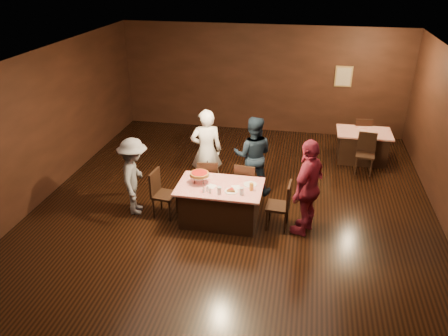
{
  "coord_description": "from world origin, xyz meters",
  "views": [
    {
      "loc": [
        1.27,
        -7.11,
        4.66
      ],
      "look_at": [
        -0.17,
        0.22,
        1.0
      ],
      "focal_mm": 35.0,
      "sensor_mm": 36.0,
      "label": 1
    }
  ],
  "objects_px": {
    "glass_front_right": "(242,191)",
    "diner_white_jacket": "(206,151)",
    "pizza_stand": "(200,174)",
    "chair_end_left": "(165,194)",
    "diner_navy_hoodie": "(253,155)",
    "glass_front_left": "(219,190)",
    "main_table": "(220,204)",
    "glass_amber": "(251,187)",
    "diner_red_shirt": "(308,187)",
    "back_table": "(362,146)",
    "chair_far_left": "(208,180)",
    "chair_far_right": "(247,183)",
    "chair_back_near": "(365,154)",
    "chair_back_far": "(361,134)",
    "diner_grey_knit": "(134,177)",
    "plate_empty": "(250,184)",
    "chair_end_right": "(278,205)"
  },
  "relations": [
    {
      "from": "glass_front_right",
      "to": "diner_white_jacket",
      "type": "bearing_deg",
      "value": 123.98
    },
    {
      "from": "diner_white_jacket",
      "to": "pizza_stand",
      "type": "bearing_deg",
      "value": 80.32
    },
    {
      "from": "chair_end_left",
      "to": "diner_navy_hoodie",
      "type": "bearing_deg",
      "value": -43.02
    },
    {
      "from": "pizza_stand",
      "to": "glass_front_left",
      "type": "xyz_separation_m",
      "value": [
        0.45,
        -0.35,
        -0.11
      ]
    },
    {
      "from": "main_table",
      "to": "glass_amber",
      "type": "xyz_separation_m",
      "value": [
        0.6,
        -0.05,
        0.46
      ]
    },
    {
      "from": "diner_navy_hoodie",
      "to": "pizza_stand",
      "type": "relative_size",
      "value": 4.52
    },
    {
      "from": "diner_red_shirt",
      "to": "main_table",
      "type": "bearing_deg",
      "value": -67.38
    },
    {
      "from": "diner_white_jacket",
      "to": "diner_red_shirt",
      "type": "relative_size",
      "value": 0.99
    },
    {
      "from": "back_table",
      "to": "chair_far_left",
      "type": "height_order",
      "value": "chair_far_left"
    },
    {
      "from": "chair_far_right",
      "to": "diner_white_jacket",
      "type": "relative_size",
      "value": 0.52
    },
    {
      "from": "chair_back_near",
      "to": "chair_back_far",
      "type": "distance_m",
      "value": 1.3
    },
    {
      "from": "diner_grey_knit",
      "to": "chair_far_right",
      "type": "bearing_deg",
      "value": -84.19
    },
    {
      "from": "chair_far_left",
      "to": "plate_empty",
      "type": "xyz_separation_m",
      "value": [
        0.95,
        -0.6,
        0.3
      ]
    },
    {
      "from": "glass_amber",
      "to": "diner_white_jacket",
      "type": "bearing_deg",
      "value": 131.94
    },
    {
      "from": "chair_far_right",
      "to": "diner_navy_hoodie",
      "type": "xyz_separation_m",
      "value": [
        0.05,
        0.55,
        0.38
      ]
    },
    {
      "from": "chair_end_left",
      "to": "chair_back_far",
      "type": "height_order",
      "value": "same"
    },
    {
      "from": "chair_far_right",
      "to": "chair_back_far",
      "type": "bearing_deg",
      "value": -121.23
    },
    {
      "from": "chair_back_far",
      "to": "diner_red_shirt",
      "type": "relative_size",
      "value": 0.52
    },
    {
      "from": "diner_navy_hoodie",
      "to": "pizza_stand",
      "type": "height_order",
      "value": "diner_navy_hoodie"
    },
    {
      "from": "diner_white_jacket",
      "to": "chair_back_near",
      "type": "bearing_deg",
      "value": -173.29
    },
    {
      "from": "chair_end_left",
      "to": "plate_empty",
      "type": "height_order",
      "value": "chair_end_left"
    },
    {
      "from": "chair_end_right",
      "to": "glass_front_right",
      "type": "relative_size",
      "value": 6.79
    },
    {
      "from": "diner_white_jacket",
      "to": "pizza_stand",
      "type": "relative_size",
      "value": 4.82
    },
    {
      "from": "chair_end_left",
      "to": "diner_white_jacket",
      "type": "relative_size",
      "value": 0.52
    },
    {
      "from": "diner_grey_knit",
      "to": "pizza_stand",
      "type": "xyz_separation_m",
      "value": [
        1.3,
        0.02,
        0.17
      ]
    },
    {
      "from": "chair_far_left",
      "to": "glass_front_left",
      "type": "xyz_separation_m",
      "value": [
        0.45,
        -1.05,
        0.37
      ]
    },
    {
      "from": "diner_red_shirt",
      "to": "plate_empty",
      "type": "bearing_deg",
      "value": -75.84
    },
    {
      "from": "glass_front_right",
      "to": "back_table",
      "type": "bearing_deg",
      "value": 56.02
    },
    {
      "from": "diner_white_jacket",
      "to": "plate_empty",
      "type": "bearing_deg",
      "value": 119.01
    },
    {
      "from": "chair_far_right",
      "to": "chair_back_near",
      "type": "relative_size",
      "value": 1.0
    },
    {
      "from": "main_table",
      "to": "chair_end_right",
      "type": "xyz_separation_m",
      "value": [
        1.1,
        0.0,
        0.09
      ]
    },
    {
      "from": "chair_far_right",
      "to": "glass_amber",
      "type": "xyz_separation_m",
      "value": [
        0.2,
        -0.8,
        0.37
      ]
    },
    {
      "from": "back_table",
      "to": "plate_empty",
      "type": "xyz_separation_m",
      "value": [
        -2.36,
        -3.25,
        0.39
      ]
    },
    {
      "from": "back_table",
      "to": "chair_far_left",
      "type": "xyz_separation_m",
      "value": [
        -3.31,
        -2.65,
        0.09
      ]
    },
    {
      "from": "main_table",
      "to": "chair_end_left",
      "type": "bearing_deg",
      "value": 180.0
    },
    {
      "from": "back_table",
      "to": "glass_amber",
      "type": "distance_m",
      "value": 4.18
    },
    {
      "from": "main_table",
      "to": "glass_front_left",
      "type": "height_order",
      "value": "glass_front_left"
    },
    {
      "from": "diner_white_jacket",
      "to": "glass_front_right",
      "type": "xyz_separation_m",
      "value": [
        0.99,
        -1.47,
        -0.08
      ]
    },
    {
      "from": "main_table",
      "to": "diner_red_shirt",
      "type": "distance_m",
      "value": 1.7
    },
    {
      "from": "chair_end_right",
      "to": "chair_back_far",
      "type": "relative_size",
      "value": 1.0
    },
    {
      "from": "chair_far_right",
      "to": "back_table",
      "type": "bearing_deg",
      "value": -126.99
    },
    {
      "from": "chair_far_right",
      "to": "glass_amber",
      "type": "distance_m",
      "value": 0.9
    },
    {
      "from": "diner_navy_hoodie",
      "to": "glass_front_left",
      "type": "xyz_separation_m",
      "value": [
        -0.4,
        -1.6,
        -0.02
      ]
    },
    {
      "from": "glass_front_left",
      "to": "glass_front_right",
      "type": "distance_m",
      "value": 0.4
    },
    {
      "from": "chair_end_left",
      "to": "chair_back_near",
      "type": "relative_size",
      "value": 1.0
    },
    {
      "from": "chair_end_left",
      "to": "pizza_stand",
      "type": "xyz_separation_m",
      "value": [
        0.7,
        0.05,
        0.48
      ]
    },
    {
      "from": "pizza_stand",
      "to": "glass_front_left",
      "type": "distance_m",
      "value": 0.58
    },
    {
      "from": "main_table",
      "to": "chair_end_left",
      "type": "relative_size",
      "value": 1.68
    },
    {
      "from": "chair_back_near",
      "to": "plate_empty",
      "type": "height_order",
      "value": "chair_back_near"
    },
    {
      "from": "chair_far_right",
      "to": "pizza_stand",
      "type": "relative_size",
      "value": 2.5
    }
  ]
}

